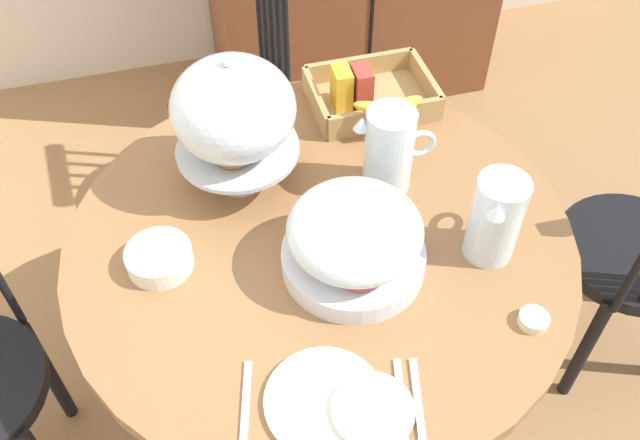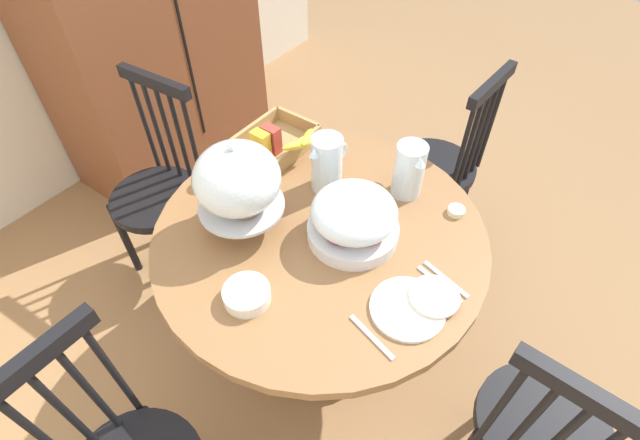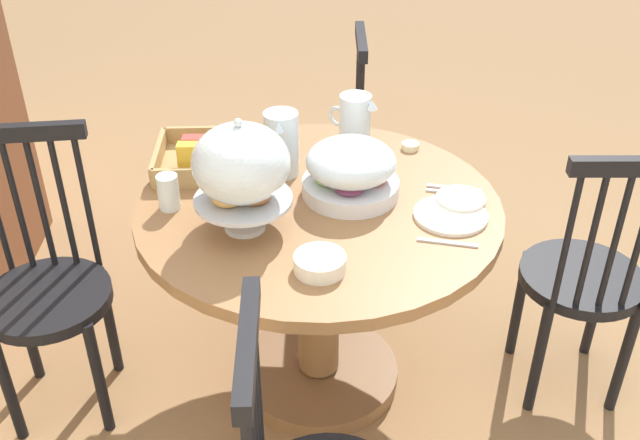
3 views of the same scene
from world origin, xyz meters
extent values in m
plane|color=#997047|center=(0.00, 0.00, 0.00)|extent=(10.00, 10.00, 0.00)
cylinder|color=olive|center=(0.10, -0.01, 0.72)|extent=(1.12, 1.12, 0.04)
cylinder|color=brown|center=(0.10, -0.01, 0.39)|extent=(0.14, 0.14, 0.63)
cylinder|color=brown|center=(0.10, -0.01, 0.03)|extent=(0.56, 0.56, 0.06)
cylinder|color=black|center=(0.03, 0.84, 0.45)|extent=(0.40, 0.40, 0.04)
cylinder|color=black|center=(-0.12, 0.97, 0.23)|extent=(0.04, 0.04, 0.45)
cylinder|color=black|center=(-0.10, 0.69, 0.23)|extent=(0.04, 0.04, 0.45)
cylinder|color=black|center=(0.16, 1.00, 0.23)|extent=(0.04, 0.04, 0.45)
cylinder|color=black|center=(0.18, 0.72, 0.23)|extent=(0.04, 0.04, 0.45)
cylinder|color=black|center=(0.18, 1.00, 0.69)|extent=(0.02, 0.02, 0.48)
cylinder|color=black|center=(0.19, 0.93, 0.69)|extent=(0.02, 0.02, 0.48)
cylinder|color=black|center=(0.19, 0.86, 0.69)|extent=(0.02, 0.02, 0.48)
cylinder|color=black|center=(0.20, 0.79, 0.69)|extent=(0.02, 0.02, 0.48)
cylinder|color=black|center=(0.20, 0.72, 0.69)|extent=(0.02, 0.02, 0.48)
cylinder|color=black|center=(-0.62, 0.14, 0.23)|extent=(0.04, 0.04, 0.45)
cylinder|color=black|center=(0.96, -0.06, 0.45)|extent=(0.40, 0.40, 0.04)
cylinder|color=black|center=(1.11, 0.08, 0.23)|extent=(0.04, 0.04, 0.45)
cylinder|color=black|center=(0.83, 0.09, 0.23)|extent=(0.04, 0.04, 0.45)
cylinder|color=black|center=(0.81, -0.19, 0.23)|extent=(0.04, 0.04, 0.45)
cylinder|color=silver|center=(-0.03, 0.21, 0.75)|extent=(0.12, 0.12, 0.02)
cylinder|color=silver|center=(-0.03, 0.21, 0.79)|extent=(0.03, 0.03, 0.09)
cylinder|color=silver|center=(-0.03, 0.21, 0.84)|extent=(0.28, 0.28, 0.01)
torus|color=#B27033|center=(0.00, 0.21, 0.86)|extent=(0.10, 0.10, 0.03)
torus|color=#D19347|center=(-0.05, 0.24, 0.86)|extent=(0.10, 0.10, 0.03)
torus|color=#935628|center=(-0.05, 0.17, 0.86)|extent=(0.10, 0.10, 0.03)
ellipsoid|color=silver|center=(-0.03, 0.21, 0.95)|extent=(0.27, 0.27, 0.22)
sphere|color=silver|center=(-0.03, 0.21, 1.07)|extent=(0.02, 0.02, 0.02)
cylinder|color=silver|center=(0.14, -0.11, 0.77)|extent=(0.30, 0.30, 0.05)
ellipsoid|color=beige|center=(0.21, -0.11, 0.80)|extent=(0.09, 0.09, 0.03)
ellipsoid|color=#8CBF59|center=(0.14, -0.04, 0.80)|extent=(0.09, 0.09, 0.03)
ellipsoid|color=#6B2D4C|center=(0.08, -0.10, 0.80)|extent=(0.09, 0.09, 0.03)
ellipsoid|color=#CC3D33|center=(0.13, -0.18, 0.80)|extent=(0.09, 0.09, 0.03)
ellipsoid|color=silver|center=(0.14, -0.11, 0.85)|extent=(0.28, 0.28, 0.13)
cylinder|color=silver|center=(0.43, -0.15, 0.84)|extent=(0.11, 0.11, 0.20)
cylinder|color=orange|center=(0.43, -0.15, 0.81)|extent=(0.09, 0.09, 0.14)
cone|color=silver|center=(0.40, -0.20, 0.93)|extent=(0.05, 0.05, 0.03)
torus|color=silver|center=(0.48, -0.09, 0.85)|extent=(0.06, 0.07, 0.07)
cylinder|color=silver|center=(0.29, 0.10, 0.85)|extent=(0.11, 0.11, 0.21)
cylinder|color=white|center=(0.29, 0.10, 0.81)|extent=(0.10, 0.10, 0.14)
cone|color=silver|center=(0.22, 0.10, 0.94)|extent=(0.04, 0.04, 0.03)
torus|color=silver|center=(0.36, 0.09, 0.86)|extent=(0.08, 0.02, 0.07)
cube|color=tan|center=(0.35, 0.39, 0.75)|extent=(0.30, 0.22, 0.01)
cube|color=tan|center=(0.35, 0.28, 0.78)|extent=(0.30, 0.02, 0.07)
cube|color=tan|center=(0.35, 0.50, 0.78)|extent=(0.30, 0.02, 0.07)
cube|color=tan|center=(0.20, 0.39, 0.78)|extent=(0.02, 0.22, 0.07)
cube|color=tan|center=(0.50, 0.39, 0.78)|extent=(0.02, 0.22, 0.07)
cube|color=gold|center=(0.27, 0.39, 0.81)|extent=(0.05, 0.07, 0.11)
cube|color=#B23D33|center=(0.32, 0.38, 0.81)|extent=(0.05, 0.07, 0.11)
ellipsoid|color=yellow|center=(0.32, 0.25, 0.84)|extent=(0.14, 0.08, 0.05)
ellipsoid|color=yellow|center=(0.35, 0.25, 0.84)|extent=(0.13, 0.03, 0.05)
ellipsoid|color=yellow|center=(0.38, 0.25, 0.84)|extent=(0.14, 0.08, 0.05)
cylinder|color=white|center=(0.00, -0.40, 0.75)|extent=(0.22, 0.22, 0.01)
cylinder|color=white|center=(0.08, -0.44, 0.76)|extent=(0.15, 0.15, 0.01)
cylinder|color=white|center=(-0.25, 0.00, 0.76)|extent=(0.14, 0.14, 0.04)
cylinder|color=silver|center=(0.09, 0.44, 0.80)|extent=(0.06, 0.06, 0.11)
cylinder|color=beige|center=(0.44, -0.34, 0.75)|extent=(0.06, 0.06, 0.02)
cube|color=silver|center=(0.13, -0.43, 0.74)|extent=(0.06, 0.17, 0.01)
cube|color=silver|center=(0.16, -0.44, 0.74)|extent=(0.06, 0.17, 0.01)
cube|color=silver|center=(-0.14, -0.36, 0.74)|extent=(0.06, 0.17, 0.01)
camera|label=1|loc=(-0.17, -0.96, 1.89)|focal=38.75mm
camera|label=2|loc=(-0.74, -0.63, 1.90)|focal=26.14mm
camera|label=3|loc=(-1.79, 0.07, 1.89)|focal=40.89mm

